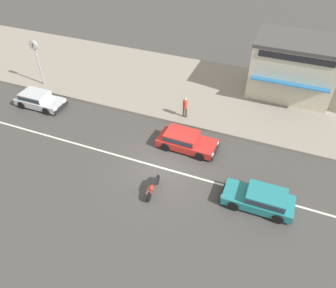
% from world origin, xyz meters
% --- Properties ---
extents(ground_plane, '(160.00, 160.00, 0.00)m').
position_xyz_m(ground_plane, '(0.00, 0.00, 0.00)').
color(ground_plane, '#423F3D').
extents(lane_centre_stripe, '(50.40, 0.14, 0.01)m').
position_xyz_m(lane_centre_stripe, '(0.00, 0.00, 0.00)').
color(lane_centre_stripe, silver).
rests_on(lane_centre_stripe, ground).
extents(kerb_strip, '(68.00, 10.00, 0.15)m').
position_xyz_m(kerb_strip, '(0.00, 9.51, 0.07)').
color(kerb_strip, gray).
rests_on(kerb_strip, ground).
extents(hatchback_red_0, '(3.89, 1.87, 1.10)m').
position_xyz_m(hatchback_red_0, '(0.58, 2.36, 0.59)').
color(hatchback_red_0, red).
rests_on(hatchback_red_0, ground).
extents(hatchback_silver_2, '(3.75, 1.79, 1.10)m').
position_xyz_m(hatchback_silver_2, '(-11.37, 2.82, 0.59)').
color(hatchback_silver_2, '#B7BABF').
rests_on(hatchback_silver_2, ground).
extents(hatchback_teal_3, '(3.83, 1.77, 1.10)m').
position_xyz_m(hatchback_teal_3, '(5.95, -0.73, 0.59)').
color(hatchback_teal_3, teal).
rests_on(hatchback_teal_3, ground).
extents(motorcycle_0, '(0.56, 1.92, 0.80)m').
position_xyz_m(motorcycle_0, '(0.22, -1.95, 0.42)').
color(motorcycle_0, black).
rests_on(motorcycle_0, ground).
extents(street_clock, '(0.70, 0.22, 3.74)m').
position_xyz_m(street_clock, '(-13.00, 5.46, 2.97)').
color(street_clock, '#9E9EA3').
rests_on(street_clock, kerb_strip).
extents(pedestrian_near_clock, '(0.34, 0.34, 1.60)m').
position_xyz_m(pedestrian_near_clock, '(-0.49, 5.36, 1.08)').
color(pedestrian_near_clock, '#4C4238').
rests_on(pedestrian_near_clock, kerb_strip).
extents(shopfront_corner_warung, '(6.15, 5.18, 4.36)m').
position_xyz_m(shopfront_corner_warung, '(6.00, 11.71, 2.34)').
color(shopfront_corner_warung, beige).
rests_on(shopfront_corner_warung, kerb_strip).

